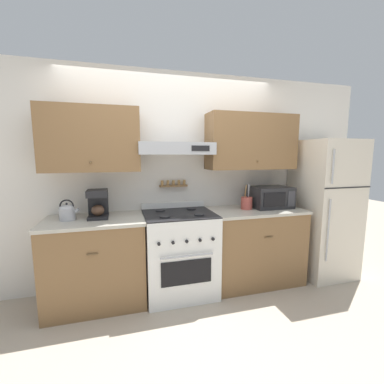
% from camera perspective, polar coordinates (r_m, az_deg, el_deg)
% --- Properties ---
extents(ground_plane, '(16.00, 16.00, 0.00)m').
position_cam_1_polar(ground_plane, '(2.95, -1.31, -24.05)').
color(ground_plane, '#B2A38E').
extents(wall_back, '(5.20, 0.46, 2.55)m').
position_cam_1_polar(wall_back, '(3.11, -3.76, 5.33)').
color(wall_back, silver).
rests_on(wall_back, ground_plane).
extents(counter_left, '(1.01, 0.66, 0.92)m').
position_cam_1_polar(counter_left, '(2.99, -20.48, -14.24)').
color(counter_left, brown).
rests_on(counter_left, ground_plane).
extents(counter_right, '(1.14, 0.66, 0.92)m').
position_cam_1_polar(counter_right, '(3.36, 13.55, -11.38)').
color(counter_right, brown).
rests_on(counter_right, ground_plane).
extents(stove_range, '(0.78, 0.70, 1.00)m').
position_cam_1_polar(stove_range, '(3.01, -2.84, -13.36)').
color(stove_range, white).
rests_on(stove_range, ground_plane).
extents(refrigerator, '(0.66, 0.72, 1.76)m').
position_cam_1_polar(refrigerator, '(3.79, 27.20, -3.26)').
color(refrigerator, beige).
rests_on(refrigerator, ground_plane).
extents(tea_kettle, '(0.20, 0.15, 0.21)m').
position_cam_1_polar(tea_kettle, '(2.89, -25.97, -3.97)').
color(tea_kettle, '#B7B7BC').
rests_on(tea_kettle, counter_left).
extents(coffee_maker, '(0.20, 0.24, 0.30)m').
position_cam_1_polar(coffee_maker, '(2.87, -20.17, -2.41)').
color(coffee_maker, black).
rests_on(coffee_maker, counter_left).
extents(microwave, '(0.48, 0.37, 0.26)m').
position_cam_1_polar(microwave, '(3.38, 17.02, -1.07)').
color(microwave, '#232326').
rests_on(microwave, counter_right).
extents(utensil_crock, '(0.14, 0.14, 0.30)m').
position_cam_1_polar(utensil_crock, '(3.20, 12.06, -2.33)').
color(utensil_crock, '#B24C42').
rests_on(utensil_crock, counter_right).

